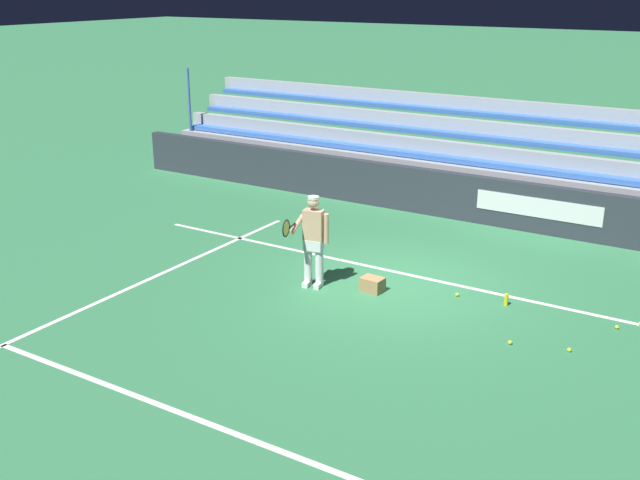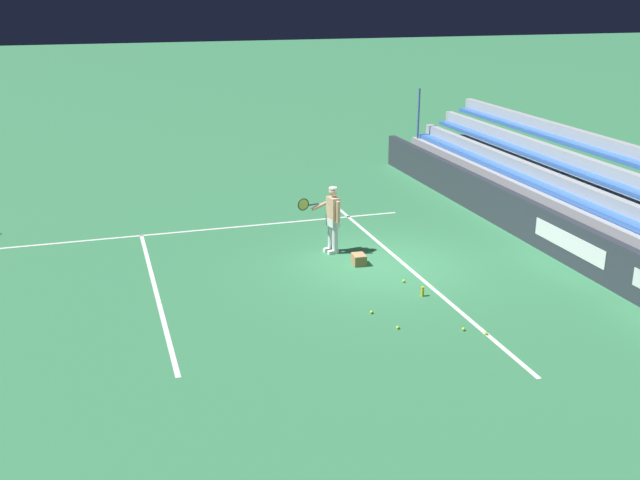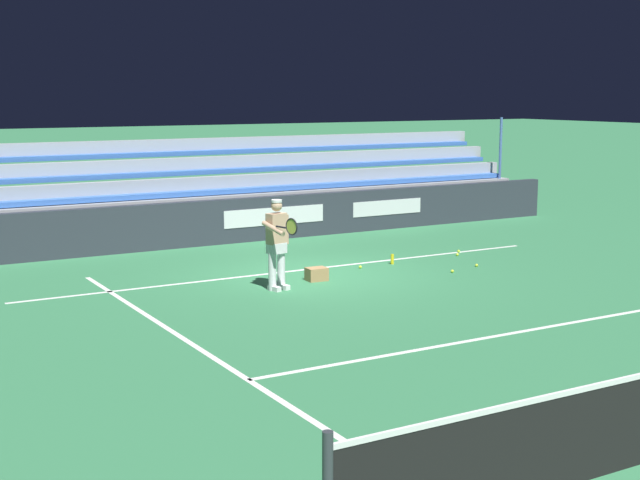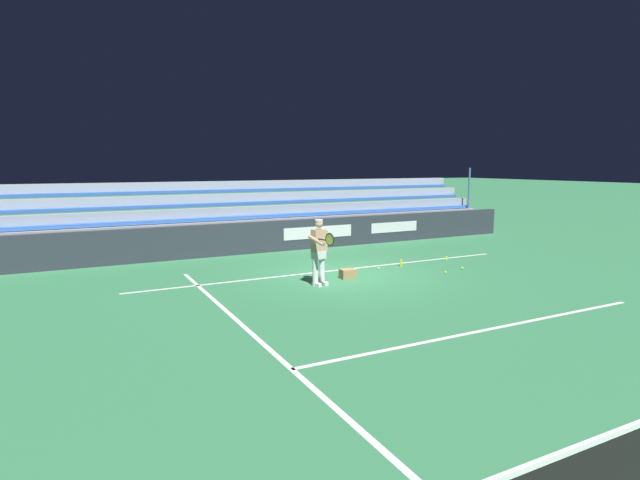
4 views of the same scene
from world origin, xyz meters
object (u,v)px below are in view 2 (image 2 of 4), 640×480
object	(u,v)px
tennis_ball_by_box	(372,312)
water_bottle	(423,291)
tennis_player	(332,219)
tennis_ball_stray_back	(404,281)
tennis_ball_toward_net	(398,327)
tennis_ball_near_player	(463,329)
ball_box_cardboard	(359,259)
tennis_ball_far_left	(486,333)

from	to	relation	value
tennis_ball_by_box	water_bottle	xyz separation A→B (m)	(0.54, -1.40, 0.08)
tennis_player	tennis_ball_stray_back	xyz separation A→B (m)	(-2.47, -0.95, -0.86)
tennis_ball_toward_net	tennis_ball_near_player	distance (m)	1.30
ball_box_cardboard	water_bottle	world-z (taller)	ball_box_cardboard
tennis_player	water_bottle	size ratio (longest dim) A/B	7.80
tennis_ball_far_left	water_bottle	bearing A→B (deg)	10.09
tennis_ball_near_player	tennis_ball_toward_net	bearing A→B (deg)	69.56
tennis_ball_by_box	tennis_ball_near_player	world-z (taller)	same
ball_box_cardboard	tennis_ball_stray_back	size ratio (longest dim) A/B	6.06
tennis_player	tennis_ball_near_player	world-z (taller)	tennis_player
tennis_player	tennis_ball_by_box	bearing A→B (deg)	174.30
ball_box_cardboard	tennis_ball_far_left	bearing A→B (deg)	-166.75
tennis_ball_toward_net	tennis_ball_near_player	size ratio (longest dim) A/B	1.00
tennis_player	tennis_ball_by_box	xyz separation A→B (m)	(-3.88, 0.39, -0.86)
tennis_ball_toward_net	tennis_ball_near_player	bearing A→B (deg)	-110.44
ball_box_cardboard	tennis_ball_by_box	xyz separation A→B (m)	(-2.82, 0.74, -0.10)
tennis_ball_toward_net	tennis_ball_stray_back	world-z (taller)	same
tennis_ball_by_box	water_bottle	world-z (taller)	water_bottle
tennis_ball_toward_net	water_bottle	world-z (taller)	water_bottle
tennis_ball_toward_net	tennis_ball_far_left	world-z (taller)	same
tennis_ball_stray_back	water_bottle	xyz separation A→B (m)	(-0.87, -0.07, 0.08)
tennis_player	tennis_ball_by_box	world-z (taller)	tennis_player
ball_box_cardboard	tennis_ball_near_player	xyz separation A→B (m)	(-4.12, -0.71, -0.10)
tennis_ball_by_box	water_bottle	size ratio (longest dim) A/B	0.30
tennis_ball_stray_back	tennis_ball_by_box	bearing A→B (deg)	136.65
tennis_ball_toward_net	water_bottle	size ratio (longest dim) A/B	0.30
tennis_ball_stray_back	tennis_ball_toward_net	bearing A→B (deg)	154.11
ball_box_cardboard	tennis_ball_toward_net	xyz separation A→B (m)	(-3.67, 0.50, -0.10)
tennis_ball_far_left	tennis_ball_stray_back	size ratio (longest dim) A/B	1.00
ball_box_cardboard	tennis_ball_near_player	distance (m)	4.18
tennis_ball_stray_back	tennis_ball_near_player	world-z (taller)	same
tennis_ball_toward_net	tennis_player	bearing A→B (deg)	-1.82
water_bottle	tennis_ball_toward_net	bearing A→B (deg)	139.95
tennis_ball_near_player	tennis_player	bearing A→B (deg)	11.62
tennis_ball_far_left	tennis_ball_near_player	world-z (taller)	same
tennis_ball_near_player	tennis_ball_by_box	bearing A→B (deg)	48.18
tennis_ball_toward_net	tennis_ball_far_left	size ratio (longest dim) A/B	1.00
tennis_ball_far_left	tennis_ball_by_box	bearing A→B (deg)	48.06
tennis_ball_far_left	ball_box_cardboard	bearing A→B (deg)	13.25
ball_box_cardboard	tennis_ball_near_player	world-z (taller)	ball_box_cardboard
tennis_ball_stray_back	tennis_ball_near_player	size ratio (longest dim) A/B	1.00
tennis_ball_near_player	tennis_ball_stray_back	bearing A→B (deg)	2.51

